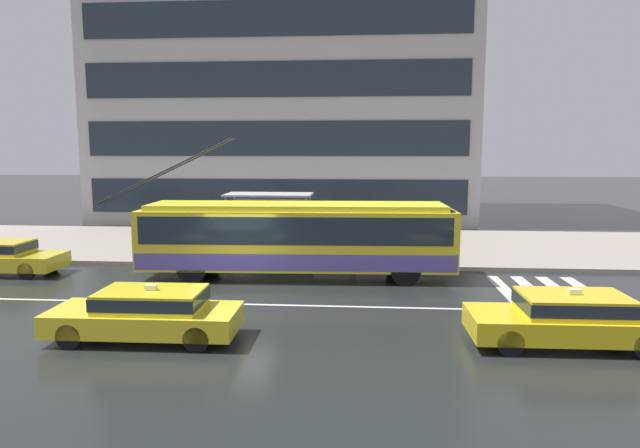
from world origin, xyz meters
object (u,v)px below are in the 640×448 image
trolleybus (297,237)px  bus_shelter (270,208)px  taxi_oncoming_far (568,317)px  pedestrian_at_shelter (188,222)px  pedestrian_approaching_curb (355,226)px  taxi_oncoming_near (148,312)px  pedestrian_walking_past (311,235)px

trolleybus → bus_shelter: (-1.62, 3.62, 0.65)m
taxi_oncoming_far → pedestrian_at_shelter: (-12.12, 8.75, 1.02)m
pedestrian_approaching_curb → trolleybus: bearing=-131.4°
taxi_oncoming_far → bus_shelter: bus_shelter is taller
taxi_oncoming_near → pedestrian_approaching_curb: 10.62m
taxi_oncoming_near → bus_shelter: bus_shelter is taller
taxi_oncoming_near → pedestrian_walking_past: size_ratio=2.84×
taxi_oncoming_near → pedestrian_at_shelter: size_ratio=2.35×
trolleybus → bus_shelter: bearing=114.1°
bus_shelter → pedestrian_approaching_curb: size_ratio=1.94×
pedestrian_approaching_curb → taxi_oncoming_near: bearing=-118.0°
taxi_oncoming_far → taxi_oncoming_near: bearing=-177.9°
taxi_oncoming_far → pedestrian_approaching_curb: (-5.27, 8.97, 0.90)m
pedestrian_approaching_curb → pedestrian_walking_past: pedestrian_approaching_curb is taller
trolleybus → pedestrian_approaching_curb: 3.11m
taxi_oncoming_far → pedestrian_at_shelter: bearing=144.2°
taxi_oncoming_far → taxi_oncoming_near: size_ratio=0.98×
pedestrian_at_shelter → pedestrian_walking_past: bearing=9.7°
pedestrian_at_shelter → pedestrian_walking_past: 5.11m
taxi_oncoming_near → pedestrian_at_shelter: 9.37m
taxi_oncoming_far → pedestrian_at_shelter: size_ratio=2.30×
bus_shelter → pedestrian_walking_past: bearing=-19.7°
trolleybus → pedestrian_at_shelter: trolleybus is taller
taxi_oncoming_near → pedestrian_approaching_curb: bearing=62.0°
pedestrian_walking_past → taxi_oncoming_near: bearing=-107.4°
bus_shelter → pedestrian_walking_past: (1.83, -0.65, -1.06)m
trolleybus → taxi_oncoming_near: trolleybus is taller
trolleybus → pedestrian_walking_past: trolleybus is taller
pedestrian_approaching_curb → bus_shelter: bearing=160.8°
bus_shelter → pedestrian_at_shelter: size_ratio=1.84×
bus_shelter → pedestrian_approaching_curb: (3.68, -1.28, -0.56)m
bus_shelter → taxi_oncoming_far: bearing=-48.9°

